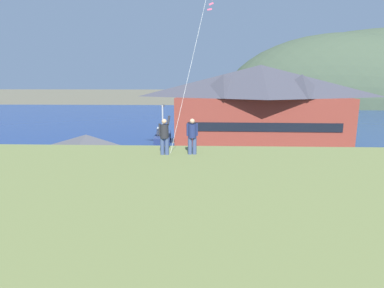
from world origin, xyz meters
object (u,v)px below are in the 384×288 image
Objects in this scene: parked_car_corner_spot at (305,175)px; person_companion at (192,135)px; parked_car_front_row_end at (372,174)px; parking_light_pole at (163,134)px; harbor_lodge at (259,107)px; wharf_dock at (185,135)px; parked_car_back_row_right at (230,195)px; storage_shed_waterside at (218,133)px; parked_car_front_row_red at (116,191)px; moored_boat_wharfside at (163,136)px; person_kite_flyer at (164,135)px; storage_shed_near_lot at (88,159)px; parked_car_mid_row_center at (313,195)px; parked_car_back_row_left at (240,175)px.

person_companion reaches higher than parked_car_corner_spot.
parking_light_pole reaches higher than parked_car_front_row_end.
person_companion is at bearing -105.88° from harbor_lodge.
wharf_dock is 28.10m from parked_car_corner_spot.
parked_car_back_row_right is (-5.36, -19.54, -5.23)m from harbor_lodge.
storage_shed_waterside reaches higher than parked_car_front_row_end.
parked_car_front_row_red is at bearing -106.80° from parking_light_pole.
storage_shed_waterside is at bearing 90.11° from parked_car_back_row_right.
parked_car_front_row_end is (23.01, -21.57, 0.34)m from moored_boat_wharfside.
moored_boat_wharfside is at bearing 107.79° from parked_car_back_row_right.
storage_shed_waterside reaches higher than parked_car_front_row_red.
moored_boat_wharfside is at bearing 126.51° from parked_car_corner_spot.
parked_car_corner_spot is at bearing -81.12° from harbor_lodge.
person_companion is (-16.69, -14.73, 6.22)m from parked_car_front_row_end.
parked_car_back_row_right is 11.33m from person_kite_flyer.
parked_car_mid_row_center is (19.52, -4.89, -1.48)m from storage_shed_near_lot.
harbor_lodge is 5.42× the size of parked_car_front_row_end.
person_kite_flyer is at bearing -114.62° from parked_car_back_row_right.
parked_car_back_row_left is 0.97× the size of parked_car_front_row_end.
parking_light_pole is (-12.91, 9.30, 3.18)m from parked_car_mid_row_center.
person_kite_flyer is at bearing -139.92° from parked_car_mid_row_center.
parked_car_mid_row_center and parked_car_corner_spot have the same top height.
parked_car_front_row_end is at bearing 2.55° from storage_shed_near_lot.
parked_car_mid_row_center is (6.48, 0.17, 0.00)m from parked_car_back_row_right.
person_kite_flyer reaches higher than parked_car_front_row_red.
storage_shed_waterside reaches higher than parked_car_mid_row_center.
parked_car_corner_spot is (6.18, 0.29, 0.00)m from parked_car_back_row_left.
storage_shed_waterside is at bearing 62.82° from parking_light_pole.
storage_shed_near_lot is at bearing -177.45° from parked_car_front_row_end.
person_kite_flyer reaches higher than storage_shed_near_lot.
wharf_dock is 39.80m from person_kite_flyer.
storage_shed_near_lot is at bearing -178.52° from parked_car_corner_spot.
storage_shed_waterside reaches higher than parked_car_back_row_right.
parked_car_back_row_left is (14.40, 0.24, -1.48)m from storage_shed_near_lot.
person_companion is (2.72, -39.03, 6.94)m from wharf_dock.
parking_light_pole is at bearing -139.50° from harbor_lodge.
parking_light_pole is at bearing 151.80° from parked_car_back_row_left.
parked_car_front_row_red is at bearing 119.95° from person_kite_flyer.
harbor_lodge is at bearing 52.76° from parked_car_front_row_red.
parked_car_front_row_end and parked_car_corner_spot have the same top height.
parked_car_mid_row_center reaches higher than wharf_dock.
person_kite_flyer is at bearing -87.97° from wharf_dock.
moored_boat_wharfside is 31.67m from parked_car_mid_row_center.
storage_shed_near_lot is 1.94× the size of parked_car_mid_row_center.
parked_car_back_row_left is at bearing -65.46° from moored_boat_wharfside.
storage_shed_waterside is 21.95m from parked_car_back_row_right.
person_companion reaches higher than storage_shed_waterside.
parked_car_back_row_right is at bearing -178.48° from parked_car_mid_row_center.
wharf_dock is 26.15m from parked_car_back_row_left.
parking_light_pole is 18.49m from person_kite_flyer.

